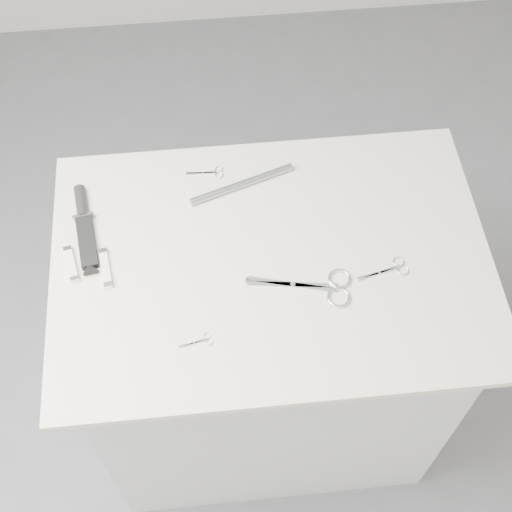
{
  "coord_description": "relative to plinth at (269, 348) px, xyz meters",
  "views": [
    {
      "loc": [
        -0.12,
        -0.87,
        2.28
      ],
      "look_at": [
        -0.03,
        0.01,
        0.92
      ],
      "focal_mm": 50.0,
      "sensor_mm": 36.0,
      "label": 1
    }
  ],
  "objects": [
    {
      "name": "plinth",
      "position": [
        0.0,
        0.0,
        0.0
      ],
      "size": [
        0.9,
        0.6,
        0.9
      ],
      "primitive_type": "cube",
      "color": "silver",
      "rests_on": "ground"
    },
    {
      "name": "large_shears",
      "position": [
        0.1,
        -0.09,
        0.47
      ],
      "size": [
        0.23,
        0.11,
        0.01
      ],
      "rotation": [
        0.0,
        0.0,
        -0.2
      ],
      "color": "silver",
      "rests_on": "display_board"
    },
    {
      "name": "embroidery_scissors_a",
      "position": [
        0.26,
        -0.06,
        0.47
      ],
      "size": [
        0.12,
        0.06,
        0.0
      ],
      "rotation": [
        0.0,
        0.0,
        0.23
      ],
      "color": "silver",
      "rests_on": "display_board"
    },
    {
      "name": "embroidery_scissors_b",
      "position": [
        -0.12,
        0.26,
        0.47
      ],
      "size": [
        0.09,
        0.04,
        0.0
      ],
      "rotation": [
        0.0,
        0.0,
        -0.05
      ],
      "color": "silver",
      "rests_on": "display_board"
    },
    {
      "name": "pocket_knife_a",
      "position": [
        -0.37,
        0.01,
        0.48
      ],
      "size": [
        0.04,
        0.11,
        0.01
      ],
      "rotation": [
        0.0,
        0.0,
        1.71
      ],
      "color": "silver",
      "rests_on": "display_board"
    },
    {
      "name": "pocket_knife_b",
      "position": [
        -0.45,
        0.03,
        0.48
      ],
      "size": [
        0.04,
        0.1,
        0.01
      ],
      "rotation": [
        0.0,
        0.0,
        1.8
      ],
      "color": "silver",
      "rests_on": "display_board"
    },
    {
      "name": "sheathed_knife",
      "position": [
        -0.42,
        0.14,
        0.48
      ],
      "size": [
        0.07,
        0.24,
        0.03
      ],
      "rotation": [
        0.0,
        0.0,
        1.71
      ],
      "color": "black",
      "rests_on": "display_board"
    },
    {
      "name": "display_board",
      "position": [
        0.0,
        0.0,
        0.46
      ],
      "size": [
        1.0,
        0.7,
        0.02
      ],
      "primitive_type": "cube",
      "color": "beige",
      "rests_on": "plinth"
    },
    {
      "name": "metal_rail",
      "position": [
        -0.05,
        0.21,
        0.48
      ],
      "size": [
        0.26,
        0.1,
        0.02
      ],
      "primitive_type": "cylinder",
      "rotation": [
        0.0,
        1.57,
        0.33
      ],
      "color": "gray",
      "rests_on": "display_board"
    },
    {
      "name": "tiny_scissors",
      "position": [
        -0.17,
        -0.19,
        0.47
      ],
      "size": [
        0.07,
        0.03,
        0.0
      ],
      "rotation": [
        0.0,
        0.0,
        0.2
      ],
      "color": "silver",
      "rests_on": "display_board"
    },
    {
      "name": "ground",
      "position": [
        0.0,
        0.0,
        -0.46
      ],
      "size": [
        4.0,
        4.0,
        0.01
      ],
      "primitive_type": "cube",
      "color": "slate",
      "rests_on": "ground"
    }
  ]
}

